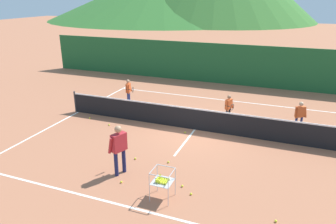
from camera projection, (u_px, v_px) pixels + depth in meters
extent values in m
plane|color=#A86647|center=(195.00, 130.00, 13.72)|extent=(120.00, 120.00, 0.00)
cube|color=white|center=(133.00, 208.00, 8.67)|extent=(12.02, 0.08, 0.01)
cube|color=white|center=(218.00, 99.00, 17.66)|extent=(12.02, 0.08, 0.01)
cube|color=white|center=(79.00, 112.00, 15.77)|extent=(0.08, 10.28, 0.01)
cube|color=white|center=(195.00, 129.00, 13.72)|extent=(0.08, 5.17, 0.01)
cylinder|color=#333338|center=(75.00, 102.00, 15.63)|extent=(0.08, 0.08, 1.05)
cube|color=black|center=(195.00, 120.00, 13.56)|extent=(12.21, 0.02, 0.92)
cube|color=white|center=(196.00, 109.00, 13.39)|extent=(12.21, 0.03, 0.06)
cylinder|color=#191E4C|center=(116.00, 164.00, 10.10)|extent=(0.12, 0.12, 0.83)
cylinder|color=#191E4C|center=(124.00, 160.00, 10.32)|extent=(0.12, 0.12, 0.83)
cube|color=#B2262D|center=(119.00, 142.00, 9.96)|extent=(0.39, 0.55, 0.58)
sphere|color=tan|center=(118.00, 129.00, 9.81)|extent=(0.23, 0.23, 0.23)
cylinder|color=#B2262D|center=(110.00, 146.00, 9.82)|extent=(0.24, 0.16, 0.57)
cylinder|color=#B2262D|center=(125.00, 140.00, 10.20)|extent=(0.19, 0.14, 0.57)
torus|color=#262628|center=(120.00, 139.00, 10.38)|extent=(0.13, 0.28, 0.29)
cylinder|color=black|center=(125.00, 141.00, 10.23)|extent=(0.22, 0.10, 0.03)
cylinder|color=navy|center=(129.00, 97.00, 16.95)|extent=(0.10, 0.10, 0.66)
cylinder|color=navy|center=(128.00, 99.00, 16.71)|extent=(0.10, 0.10, 0.66)
cube|color=#E55926|center=(128.00, 88.00, 16.64)|extent=(0.27, 0.42, 0.46)
sphere|color=tan|center=(128.00, 81.00, 16.52)|extent=(0.18, 0.18, 0.18)
cylinder|color=#E55926|center=(130.00, 87.00, 16.85)|extent=(0.19, 0.11, 0.45)
cylinder|color=#E55926|center=(128.00, 90.00, 16.43)|extent=(0.15, 0.10, 0.45)
torus|color=#262628|center=(133.00, 90.00, 16.40)|extent=(0.09, 0.29, 0.29)
cylinder|color=black|center=(128.00, 90.00, 16.43)|extent=(0.22, 0.08, 0.03)
cylinder|color=black|center=(229.00, 114.00, 14.56)|extent=(0.09, 0.09, 0.63)
cylinder|color=black|center=(227.00, 116.00, 14.39)|extent=(0.09, 0.09, 0.63)
cube|color=#E55926|center=(229.00, 104.00, 14.29)|extent=(0.29, 0.41, 0.44)
sphere|color=#996B4C|center=(229.00, 97.00, 14.18)|extent=(0.17, 0.17, 0.17)
cylinder|color=#E55926|center=(232.00, 104.00, 14.42)|extent=(0.18, 0.12, 0.43)
cylinder|color=#E55926|center=(227.00, 106.00, 14.13)|extent=(0.14, 0.11, 0.43)
torus|color=#262628|center=(232.00, 107.00, 13.97)|extent=(0.12, 0.28, 0.29)
cylinder|color=black|center=(227.00, 106.00, 14.11)|extent=(0.22, 0.10, 0.03)
cylinder|color=navy|center=(301.00, 124.00, 13.49)|extent=(0.10, 0.10, 0.65)
cylinder|color=navy|center=(296.00, 124.00, 13.44)|extent=(0.10, 0.10, 0.65)
cube|color=#E55926|center=(300.00, 112.00, 13.27)|extent=(0.42, 0.37, 0.46)
sphere|color=#DBAD84|center=(301.00, 104.00, 13.15)|extent=(0.18, 0.18, 0.18)
cylinder|color=#E55926|center=(306.00, 112.00, 13.28)|extent=(0.16, 0.18, 0.44)
cylinder|color=#E55926|center=(296.00, 113.00, 13.21)|extent=(0.13, 0.15, 0.45)
cylinder|color=#B7B7BC|center=(157.00, 178.00, 9.29)|extent=(0.02, 0.02, 0.89)
cylinder|color=#B7B7BC|center=(175.00, 182.00, 9.10)|extent=(0.02, 0.02, 0.89)
cylinder|color=#B7B7BC|center=(149.00, 188.00, 8.80)|extent=(0.02, 0.02, 0.89)
cylinder|color=#B7B7BC|center=(168.00, 192.00, 8.61)|extent=(0.02, 0.02, 0.89)
cube|color=#B7B7BC|center=(163.00, 182.00, 8.91)|extent=(0.56, 0.56, 0.01)
cube|color=#B7B7BC|center=(166.00, 166.00, 9.04)|extent=(0.56, 0.02, 0.02)
cube|color=#B7B7BC|center=(159.00, 176.00, 8.55)|extent=(0.56, 0.02, 0.02)
cube|color=#B7B7BC|center=(153.00, 169.00, 8.89)|extent=(0.02, 0.56, 0.02)
cube|color=#B7B7BC|center=(172.00, 173.00, 8.70)|extent=(0.02, 0.56, 0.02)
sphere|color=yellow|center=(156.00, 182.00, 8.84)|extent=(0.07, 0.07, 0.07)
sphere|color=yellow|center=(157.00, 181.00, 8.89)|extent=(0.07, 0.07, 0.07)
sphere|color=yellow|center=(158.00, 180.00, 8.95)|extent=(0.07, 0.07, 0.07)
sphere|color=yellow|center=(159.00, 178.00, 9.00)|extent=(0.07, 0.07, 0.07)
sphere|color=yellow|center=(160.00, 177.00, 9.06)|extent=(0.07, 0.07, 0.07)
sphere|color=yellow|center=(159.00, 182.00, 8.81)|extent=(0.07, 0.07, 0.07)
sphere|color=yellow|center=(160.00, 181.00, 8.87)|extent=(0.07, 0.07, 0.07)
sphere|color=yellow|center=(160.00, 180.00, 8.93)|extent=(0.07, 0.07, 0.07)
sphere|color=yellow|center=(161.00, 179.00, 8.98)|extent=(0.07, 0.07, 0.07)
sphere|color=yellow|center=(162.00, 178.00, 9.04)|extent=(0.07, 0.07, 0.07)
sphere|color=yellow|center=(161.00, 183.00, 8.79)|extent=(0.07, 0.07, 0.07)
sphere|color=yellow|center=(162.00, 182.00, 8.85)|extent=(0.07, 0.07, 0.07)
sphere|color=yellow|center=(163.00, 181.00, 8.90)|extent=(0.07, 0.07, 0.07)
sphere|color=yellow|center=(163.00, 179.00, 8.95)|extent=(0.07, 0.07, 0.07)
sphere|color=yellow|center=(164.00, 178.00, 9.01)|extent=(0.07, 0.07, 0.07)
sphere|color=yellow|center=(163.00, 183.00, 8.77)|extent=(0.07, 0.07, 0.07)
sphere|color=yellow|center=(164.00, 182.00, 8.82)|extent=(0.07, 0.07, 0.07)
sphere|color=yellow|center=(165.00, 181.00, 8.88)|extent=(0.07, 0.07, 0.07)
sphere|color=yellow|center=(165.00, 180.00, 8.94)|extent=(0.07, 0.07, 0.07)
sphere|color=yellow|center=(166.00, 179.00, 8.99)|extent=(0.07, 0.07, 0.07)
sphere|color=yellow|center=(165.00, 184.00, 8.75)|extent=(0.07, 0.07, 0.07)
sphere|color=yellow|center=(166.00, 183.00, 8.80)|extent=(0.07, 0.07, 0.07)
sphere|color=yellow|center=(167.00, 181.00, 8.85)|extent=(0.07, 0.07, 0.07)
sphere|color=yellow|center=(168.00, 180.00, 8.91)|extent=(0.07, 0.07, 0.07)
sphere|color=yellow|center=(169.00, 179.00, 8.97)|extent=(0.07, 0.07, 0.07)
sphere|color=yellow|center=(156.00, 180.00, 8.81)|extent=(0.07, 0.07, 0.07)
sphere|color=yellow|center=(157.00, 179.00, 8.87)|extent=(0.07, 0.07, 0.07)
sphere|color=yellow|center=(158.00, 178.00, 8.93)|extent=(0.07, 0.07, 0.07)
sphere|color=yellow|center=(159.00, 177.00, 8.98)|extent=(0.07, 0.07, 0.07)
sphere|color=yellow|center=(160.00, 175.00, 9.04)|extent=(0.07, 0.07, 0.07)
sphere|color=yellow|center=(159.00, 181.00, 8.79)|extent=(0.07, 0.07, 0.07)
sphere|color=yellow|center=(90.00, 118.00, 14.90)|extent=(0.07, 0.07, 0.07)
sphere|color=yellow|center=(185.00, 132.00, 13.35)|extent=(0.07, 0.07, 0.07)
sphere|color=yellow|center=(109.00, 125.00, 14.12)|extent=(0.07, 0.07, 0.07)
sphere|color=yellow|center=(191.00, 194.00, 9.24)|extent=(0.07, 0.07, 0.07)
sphere|color=yellow|center=(276.00, 221.00, 8.13)|extent=(0.07, 0.07, 0.07)
sphere|color=yellow|center=(182.00, 186.00, 9.62)|extent=(0.07, 0.07, 0.07)
sphere|color=yellow|center=(135.00, 159.00, 11.23)|extent=(0.07, 0.07, 0.07)
sphere|color=yellow|center=(121.00, 182.00, 9.83)|extent=(0.07, 0.07, 0.07)
sphere|color=yellow|center=(168.00, 162.00, 10.99)|extent=(0.07, 0.07, 0.07)
cube|color=#1E5B2D|center=(232.00, 65.00, 20.19)|extent=(26.45, 0.08, 2.57)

